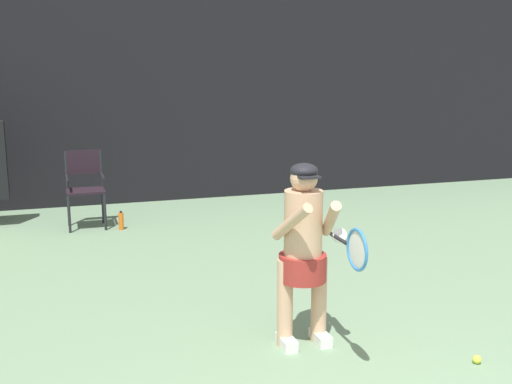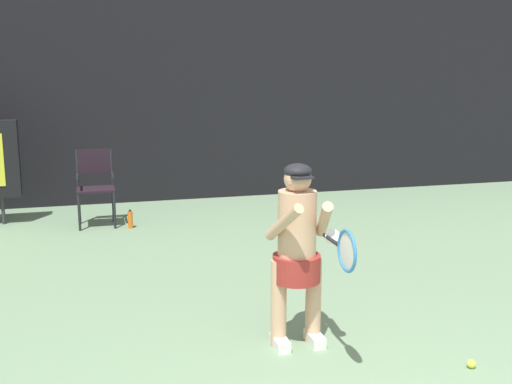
{
  "view_description": "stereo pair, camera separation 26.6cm",
  "coord_description": "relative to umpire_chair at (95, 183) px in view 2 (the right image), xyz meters",
  "views": [
    {
      "loc": [
        -1.81,
        -2.06,
        2.28
      ],
      "look_at": [
        0.03,
        3.74,
        1.05
      ],
      "focal_mm": 44.59,
      "sensor_mm": 36.0,
      "label": 1
    },
    {
      "loc": [
        -1.56,
        -2.13,
        2.28
      ],
      "look_at": [
        0.03,
        3.74,
        1.05
      ],
      "focal_mm": 44.59,
      "sensor_mm": 36.0,
      "label": 2
    }
  ],
  "objects": [
    {
      "name": "backdrop_screen",
      "position": [
        1.46,
        1.48,
        1.19
      ],
      "size": [
        18.0,
        0.12,
        3.66
      ],
      "color": "black",
      "rests_on": "ground"
    },
    {
      "name": "tennis_player",
      "position": [
        1.5,
        -4.5,
        0.21
      ],
      "size": [
        0.53,
        0.6,
        1.51
      ],
      "color": "white",
      "rests_on": "ground"
    },
    {
      "name": "tennis_racket",
      "position": [
        1.64,
        -5.14,
        0.36
      ],
      "size": [
        0.03,
        0.6,
        0.31
      ],
      "rotation": [
        0.0,
        0.0,
        -0.28
      ],
      "color": "black"
    },
    {
      "name": "tennis_ball_loose",
      "position": [
        2.65,
        -5.25,
        -0.58
      ],
      "size": [
        0.07,
        0.07,
        0.07
      ],
      "color": "#CCDB3D",
      "rests_on": "ground"
    },
    {
      "name": "water_bottle",
      "position": [
        0.45,
        -0.31,
        -0.5
      ],
      "size": [
        0.07,
        0.07,
        0.27
      ],
      "color": "orange",
      "rests_on": "ground"
    },
    {
      "name": "umpire_chair",
      "position": [
        0.0,
        0.0,
        0.0
      ],
      "size": [
        0.52,
        0.44,
        1.08
      ],
      "color": "black",
      "rests_on": "ground"
    }
  ]
}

